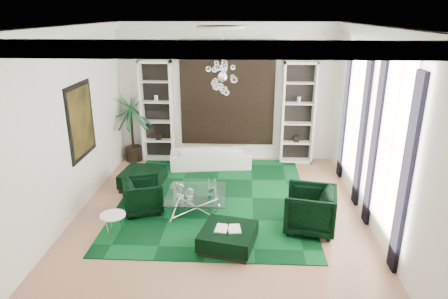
# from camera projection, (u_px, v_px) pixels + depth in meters

# --- Properties ---
(floor) EXTENTS (6.00, 7.00, 0.02)m
(floor) POSITION_uv_depth(u_px,v_px,m) (220.00, 216.00, 8.35)
(floor) COLOR tan
(floor) RESTS_ON ground
(ceiling) EXTENTS (6.00, 7.00, 0.02)m
(ceiling) POSITION_uv_depth(u_px,v_px,m) (219.00, 25.00, 7.10)
(ceiling) COLOR white
(ceiling) RESTS_ON ground
(wall_back) EXTENTS (6.00, 0.02, 3.80)m
(wall_back) POSITION_uv_depth(u_px,v_px,m) (227.00, 93.00, 11.04)
(wall_back) COLOR silver
(wall_back) RESTS_ON ground
(wall_front) EXTENTS (6.00, 0.02, 3.80)m
(wall_front) POSITION_uv_depth(u_px,v_px,m) (200.00, 217.00, 4.42)
(wall_front) COLOR silver
(wall_front) RESTS_ON ground
(wall_left) EXTENTS (0.02, 7.00, 3.80)m
(wall_left) POSITION_uv_depth(u_px,v_px,m) (67.00, 126.00, 7.87)
(wall_left) COLOR silver
(wall_left) RESTS_ON ground
(wall_right) EXTENTS (0.02, 7.00, 3.80)m
(wall_right) POSITION_uv_depth(u_px,v_px,m) (377.00, 131.00, 7.58)
(wall_right) COLOR silver
(wall_right) RESTS_ON ground
(crown_molding) EXTENTS (6.00, 7.00, 0.18)m
(crown_molding) POSITION_uv_depth(u_px,v_px,m) (219.00, 32.00, 7.13)
(crown_molding) COLOR white
(crown_molding) RESTS_ON ceiling
(ceiling_medallion) EXTENTS (0.90, 0.90, 0.05)m
(ceiling_medallion) POSITION_uv_depth(u_px,v_px,m) (220.00, 27.00, 7.39)
(ceiling_medallion) COLOR white
(ceiling_medallion) RESTS_ON ceiling
(tapestry) EXTENTS (2.50, 0.06, 2.80)m
(tapestry) POSITION_uv_depth(u_px,v_px,m) (227.00, 94.00, 10.99)
(tapestry) COLOR black
(tapestry) RESTS_ON wall_back
(shelving_left) EXTENTS (0.90, 0.38, 2.80)m
(shelving_left) POSITION_uv_depth(u_px,v_px,m) (157.00, 112.00, 11.11)
(shelving_left) COLOR white
(shelving_left) RESTS_ON floor
(shelving_right) EXTENTS (0.90, 0.38, 2.80)m
(shelving_right) POSITION_uv_depth(u_px,v_px,m) (298.00, 113.00, 10.92)
(shelving_right) COLOR white
(shelving_right) RESTS_ON floor
(painting) EXTENTS (0.04, 1.30, 1.60)m
(painting) POSITION_uv_depth(u_px,v_px,m) (82.00, 121.00, 8.45)
(painting) COLOR black
(painting) RESTS_ON wall_left
(window_near) EXTENTS (0.03, 1.10, 2.90)m
(window_near) POSITION_uv_depth(u_px,v_px,m) (393.00, 146.00, 6.73)
(window_near) COLOR white
(window_near) RESTS_ON wall_right
(curtain_near_a) EXTENTS (0.07, 0.30, 3.25)m
(curtain_near_a) POSITION_uv_depth(u_px,v_px,m) (406.00, 178.00, 6.08)
(curtain_near_a) COLOR black
(curtain_near_a) RESTS_ON floor
(curtain_near_b) EXTENTS (0.07, 0.30, 3.25)m
(curtain_near_b) POSITION_uv_depth(u_px,v_px,m) (375.00, 145.00, 7.55)
(curtain_near_b) COLOR black
(curtain_near_b) RESTS_ON floor
(window_far) EXTENTS (0.03, 1.10, 2.90)m
(window_far) POSITION_uv_depth(u_px,v_px,m) (356.00, 112.00, 9.00)
(window_far) COLOR white
(window_far) RESTS_ON wall_right
(curtain_far_a) EXTENTS (0.07, 0.30, 3.25)m
(curtain_far_a) POSITION_uv_depth(u_px,v_px,m) (362.00, 132.00, 8.34)
(curtain_far_a) COLOR black
(curtain_far_a) RESTS_ON floor
(curtain_far_b) EXTENTS (0.07, 0.30, 3.25)m
(curtain_far_b) POSITION_uv_depth(u_px,v_px,m) (345.00, 114.00, 9.81)
(curtain_far_b) COLOR black
(curtain_far_b) RESTS_ON floor
(rug) EXTENTS (4.20, 5.00, 0.02)m
(rug) POSITION_uv_depth(u_px,v_px,m) (215.00, 197.00, 9.15)
(rug) COLOR black
(rug) RESTS_ON floor
(sofa) EXTENTS (2.25, 1.12, 0.63)m
(sofa) POSITION_uv_depth(u_px,v_px,m) (210.00, 156.00, 10.88)
(sofa) COLOR white
(sofa) RESTS_ON floor
(armchair_left) EXTENTS (1.02, 1.00, 0.73)m
(armchair_left) POSITION_uv_depth(u_px,v_px,m) (143.00, 196.00, 8.42)
(armchair_left) COLOR black
(armchair_left) RESTS_ON floor
(armchair_right) EXTENTS (1.12, 1.10, 0.87)m
(armchair_right) POSITION_uv_depth(u_px,v_px,m) (310.00, 210.00, 7.68)
(armchair_right) COLOR black
(armchair_right) RESTS_ON floor
(coffee_table) EXTENTS (1.26, 1.26, 0.42)m
(coffee_table) POSITION_uv_depth(u_px,v_px,m) (197.00, 203.00, 8.45)
(coffee_table) COLOR white
(coffee_table) RESTS_ON floor
(ottoman_side) EXTENTS (1.05, 1.05, 0.42)m
(ottoman_side) POSITION_uv_depth(u_px,v_px,m) (143.00, 179.00, 9.65)
(ottoman_side) COLOR black
(ottoman_side) RESTS_ON floor
(ottoman_front) EXTENTS (1.11, 1.11, 0.37)m
(ottoman_front) POSITION_uv_depth(u_px,v_px,m) (228.00, 238.00, 7.18)
(ottoman_front) COLOR black
(ottoman_front) RESTS_ON floor
(book) EXTENTS (0.46, 0.31, 0.03)m
(book) POSITION_uv_depth(u_px,v_px,m) (228.00, 228.00, 7.11)
(book) COLOR white
(book) RESTS_ON ottoman_front
(side_table) EXTENTS (0.48, 0.48, 0.46)m
(side_table) POSITION_uv_depth(u_px,v_px,m) (114.00, 226.00, 7.50)
(side_table) COLOR white
(side_table) RESTS_ON floor
(palm) EXTENTS (1.74, 1.74, 2.48)m
(palm) POSITION_uv_depth(u_px,v_px,m) (131.00, 118.00, 11.04)
(palm) COLOR #124620
(palm) RESTS_ON floor
(chandelier) EXTENTS (0.91, 0.91, 0.67)m
(chandelier) POSITION_uv_depth(u_px,v_px,m) (222.00, 77.00, 7.68)
(chandelier) COLOR white
(chandelier) RESTS_ON ceiling
(table_plant) EXTENTS (0.15, 0.13, 0.26)m
(table_plant) POSITION_uv_depth(u_px,v_px,m) (210.00, 194.00, 8.08)
(table_plant) COLOR #124620
(table_plant) RESTS_ON coffee_table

